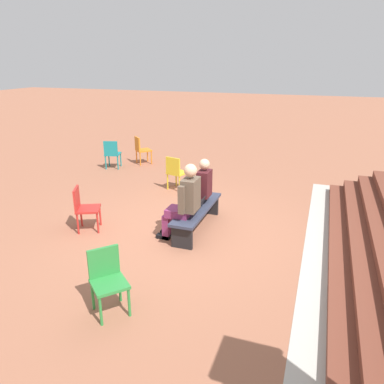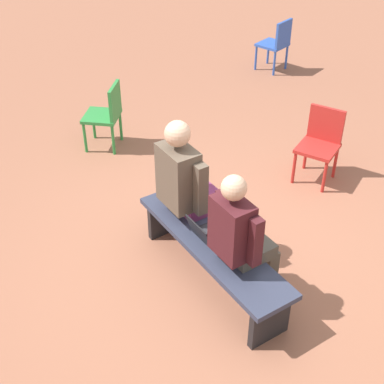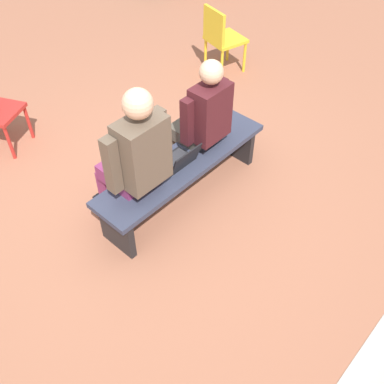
{
  "view_description": "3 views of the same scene",
  "coord_description": "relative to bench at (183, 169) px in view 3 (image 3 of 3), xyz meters",
  "views": [
    {
      "loc": [
        5.93,
        2.23,
        3.06
      ],
      "look_at": [
        0.08,
        0.16,
        0.85
      ],
      "focal_mm": 35.0,
      "sensor_mm": 36.0,
      "label": 1
    },
    {
      "loc": [
        -3.07,
        2.23,
        3.47
      ],
      "look_at": [
        0.35,
        -0.01,
        0.57
      ],
      "focal_mm": 50.0,
      "sensor_mm": 36.0,
      "label": 2
    },
    {
      "loc": [
        1.93,
        2.23,
        3.06
      ],
      "look_at": [
        0.16,
        0.61,
        0.65
      ],
      "focal_mm": 42.0,
      "sensor_mm": 36.0,
      "label": 3
    }
  ],
  "objects": [
    {
      "name": "ground_plane",
      "position": [
        0.22,
        -0.16,
        -0.35
      ],
      "size": [
        60.0,
        60.0,
        0.0
      ],
      "primitive_type": "plane",
      "color": "#9E6047"
    },
    {
      "name": "plastic_chair_foreground",
      "position": [
        -2.0,
        -1.23,
        0.13
      ],
      "size": [
        0.51,
        0.51,
        0.84
      ],
      "color": "gold",
      "rests_on": "ground"
    },
    {
      "name": "bench",
      "position": [
        0.0,
        0.0,
        0.0
      ],
      "size": [
        1.8,
        0.44,
        0.45
      ],
      "color": "#33384C",
      "rests_on": "ground"
    },
    {
      "name": "person_adult",
      "position": [
        0.48,
        -0.07,
        0.39
      ],
      "size": [
        0.58,
        0.74,
        1.41
      ],
      "color": "#7F2D5B",
      "rests_on": "ground"
    },
    {
      "name": "person_student",
      "position": [
        -0.31,
        -0.07,
        0.35
      ],
      "size": [
        0.52,
        0.66,
        1.31
      ],
      "color": "#4C473D",
      "rests_on": "ground"
    },
    {
      "name": "laptop",
      "position": [
        0.06,
        0.01,
        0.15
      ],
      "size": [
        0.32,
        0.29,
        0.21
      ],
      "color": "black",
      "rests_on": "bench"
    }
  ]
}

